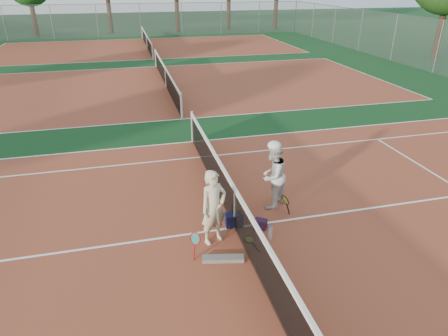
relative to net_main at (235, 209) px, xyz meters
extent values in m
plane|color=#0D3315|center=(0.00, 0.00, -0.51)|extent=(130.00, 130.00, 0.00)
cube|color=brown|center=(0.00, 0.00, -0.51)|extent=(23.77, 10.97, 0.01)
cube|color=brown|center=(0.00, 13.50, -0.51)|extent=(23.77, 10.97, 0.01)
cube|color=brown|center=(0.00, 27.00, -0.51)|extent=(23.77, 10.97, 0.01)
imported|color=beige|center=(-0.57, -0.36, 0.33)|extent=(0.72, 0.60, 1.68)
imported|color=silver|center=(1.14, 0.73, 0.33)|extent=(1.03, 1.01, 1.68)
cube|color=black|center=(0.00, 0.10, -0.36)|extent=(0.40, 0.28, 0.31)
cube|color=black|center=(0.57, -0.15, -0.40)|extent=(0.33, 0.31, 0.22)
cube|color=#5F5C56|center=(-0.54, -1.07, -0.47)|extent=(0.87, 0.37, 0.09)
cylinder|color=silver|center=(0.64, -0.59, -0.36)|extent=(0.09, 0.09, 0.30)
cylinder|color=#382314|center=(-9.88, 36.51, 1.61)|extent=(0.44, 0.44, 4.24)
cylinder|color=#382314|center=(-2.86, 37.51, 2.21)|extent=(0.44, 0.44, 5.44)
cylinder|color=#382314|center=(3.93, 36.66, 2.02)|extent=(0.44, 0.44, 5.05)
cylinder|color=#382314|center=(9.81, 38.06, 1.88)|extent=(0.44, 0.44, 4.78)
cylinder|color=#382314|center=(14.82, 36.74, 2.26)|extent=(0.44, 0.44, 5.54)
cylinder|color=#382314|center=(19.62, 17.32, 1.92)|extent=(0.44, 0.44, 4.85)
camera|label=1|loc=(-2.10, -7.37, 4.67)|focal=32.00mm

